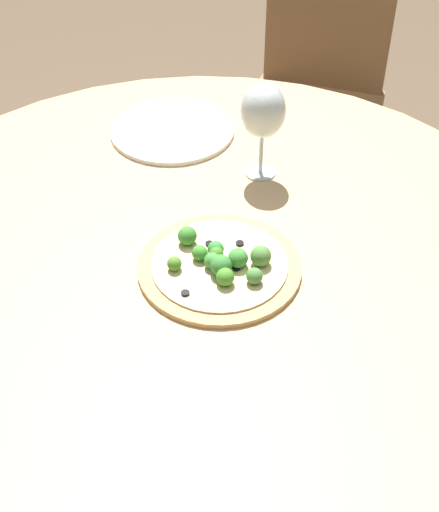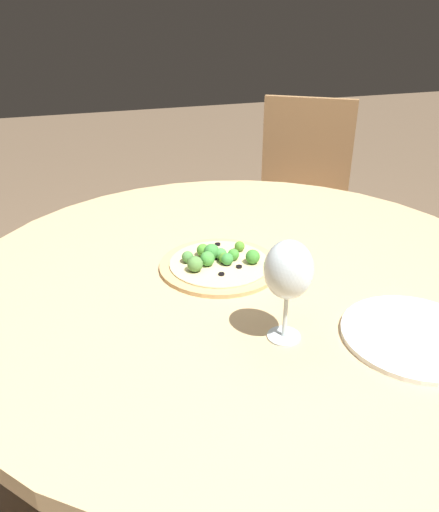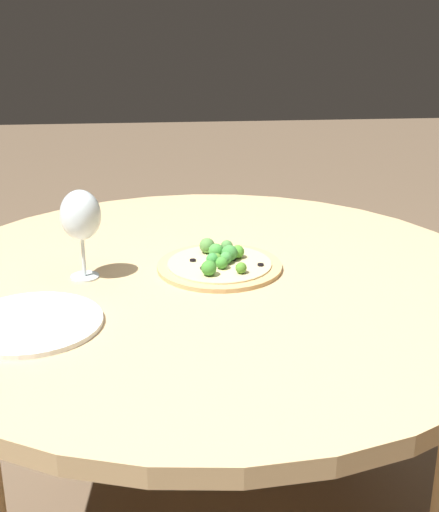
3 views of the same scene
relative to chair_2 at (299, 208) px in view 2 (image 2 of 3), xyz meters
The scene contains 6 objects.
ground_plane 1.14m from the chair_2, 55.01° to the left, with size 12.00×12.00×0.00m, color brown.
dining_table 1.04m from the chair_2, 55.01° to the left, with size 1.30×1.30×0.75m.
chair_2 is the anchor object (origin of this frame).
pizza 1.06m from the chair_2, 51.78° to the left, with size 0.28×0.28×0.05m.
wine_glass 1.31m from the chair_2, 61.09° to the left, with size 0.09×0.09×0.20m.
plate_near 1.26m from the chair_2, 72.06° to the left, with size 0.27×0.27×0.01m.
Camera 2 is at (0.38, 0.94, 1.30)m, focal length 35.00 mm.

